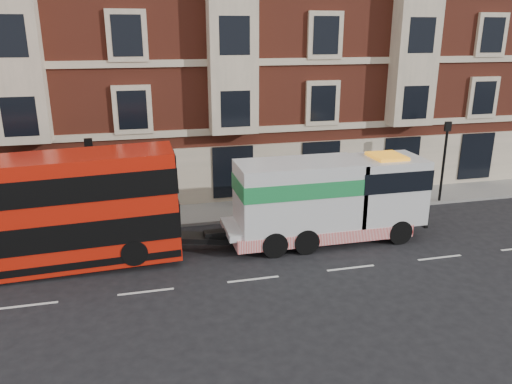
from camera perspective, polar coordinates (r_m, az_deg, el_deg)
ground at (r=19.25m, az=-0.32°, el=-9.95°), size 120.00×120.00×0.00m
sidewalk at (r=25.96m, az=-4.19°, el=-2.26°), size 90.00×3.00×0.15m
victorian_terrace at (r=31.89m, az=-6.12°, el=19.71°), size 45.00×12.00×20.40m
lamp_post_west at (r=23.70m, az=-18.23°, el=1.52°), size 0.35×0.15×4.35m
lamp_post_east at (r=28.50m, az=20.74°, el=3.91°), size 0.35×0.15×4.35m
double_decker_bus at (r=20.94m, az=-24.42°, el=-2.15°), size 11.14×2.56×4.51m
tow_truck at (r=22.14m, az=7.94°, el=-0.78°), size 8.92×2.64×3.72m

